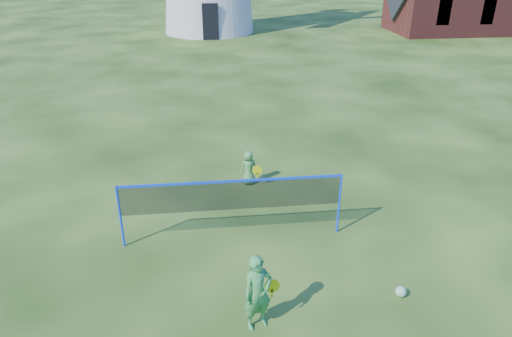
{
  "coord_description": "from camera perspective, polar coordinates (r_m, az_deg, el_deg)",
  "views": [
    {
      "loc": [
        -0.94,
        -9.29,
        6.28
      ],
      "look_at": [
        0.2,
        0.5,
        1.5
      ],
      "focal_mm": 32.79,
      "sensor_mm": 36.0,
      "label": 1
    }
  ],
  "objects": [
    {
      "name": "ground",
      "position": [
        11.25,
        -0.72,
        -8.05
      ],
      "size": [
        220.0,
        220.0,
        0.0
      ],
      "primitive_type": "plane",
      "color": "black",
      "rests_on": "ground"
    },
    {
      "name": "badminton_net",
      "position": [
        10.52,
        -2.94,
        -3.4
      ],
      "size": [
        5.05,
        0.05,
        1.55
      ],
      "color": "blue",
      "rests_on": "ground"
    },
    {
      "name": "player_girl",
      "position": [
        8.47,
        0.23,
        -14.93
      ],
      "size": [
        0.74,
        0.53,
        1.49
      ],
      "rotation": [
        0.0,
        0.0,
        0.37
      ],
      "color": "green",
      "rests_on": "ground"
    },
    {
      "name": "play_ball",
      "position": [
        9.89,
        17.26,
        -14.15
      ],
      "size": [
        0.22,
        0.22,
        0.22
      ],
      "primitive_type": "sphere",
      "color": "green",
      "rests_on": "ground"
    },
    {
      "name": "player_boy",
      "position": [
        13.29,
        -0.89,
        0.09
      ],
      "size": [
        0.63,
        0.44,
        1.0
      ],
      "rotation": [
        0.0,
        0.0,
        3.36
      ],
      "color": "#4E9548",
      "rests_on": "ground"
    }
  ]
}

